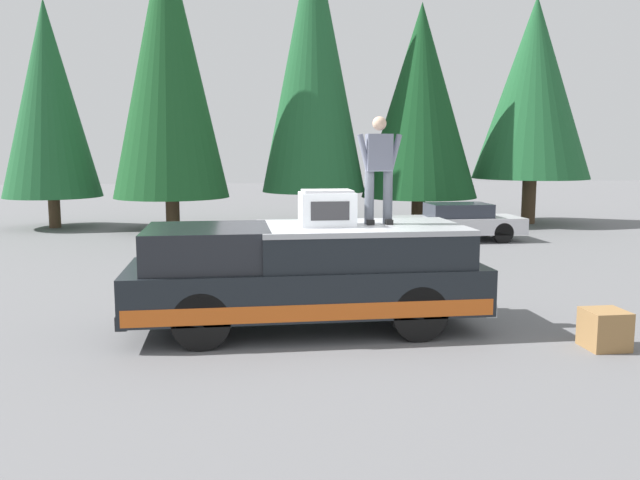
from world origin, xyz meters
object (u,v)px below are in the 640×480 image
Objects in this scene: pickup_truck at (306,275)px; person_on_truck_bed at (379,167)px; wooden_crate at (605,329)px; compressor_unit at (327,208)px; parked_car_silver at (455,222)px.

person_on_truck_bed is at bearing -86.44° from pickup_truck.
pickup_truck is at bearing 68.53° from wooden_crate.
person_on_truck_bed reaches higher than pickup_truck.
compressor_unit reaches higher than wooden_crate.
person_on_truck_bed reaches higher than wooden_crate.
person_on_truck_bed is at bearing 60.10° from wooden_crate.
parked_car_silver is at bearing -8.69° from wooden_crate.
person_on_truck_bed is at bearing 153.59° from parked_car_silver.
person_on_truck_bed reaches higher than compressor_unit.
wooden_crate is at bearing -119.90° from person_on_truck_bed.
compressor_unit is 1.50× the size of wooden_crate.
person_on_truck_bed is 0.41× the size of parked_car_silver.
person_on_truck_bed is 10.58m from parked_car_silver.
person_on_truck_bed is 3.02× the size of wooden_crate.
pickup_truck is 6.60× the size of compressor_unit.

